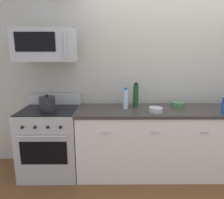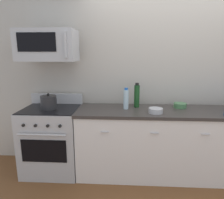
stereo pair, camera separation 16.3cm
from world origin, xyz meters
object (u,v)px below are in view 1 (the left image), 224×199
object	(u,v)px
microwave	(46,45)
bottle_wine_green	(136,95)
range_oven	(51,141)
bottle_water_clear	(126,99)
bowl_green_glaze	(178,104)
stockpot	(47,103)
bowl_steel_prep	(156,110)

from	to	relation	value
microwave	bottle_wine_green	size ratio (longest dim) A/B	2.20
range_oven	bottle_water_clear	distance (m)	1.18
bowl_green_glaze	stockpot	size ratio (longest dim) A/B	0.80
microwave	bottle_wine_green	xyz separation A→B (m)	(1.18, 0.10, -0.67)
range_oven	bottle_water_clear	bearing A→B (deg)	1.76
bowl_green_glaze	range_oven	bearing A→B (deg)	-175.72
bottle_wine_green	stockpot	size ratio (longest dim) A/B	1.56
bottle_wine_green	bowl_steel_prep	xyz separation A→B (m)	(0.22, -0.29, -0.13)
bottle_water_clear	bottle_wine_green	world-z (taller)	bottle_wine_green
bottle_water_clear	stockpot	size ratio (longest dim) A/B	1.32
bottle_wine_green	bottle_water_clear	bearing A→B (deg)	-143.43
bottle_wine_green	bowl_green_glaze	bearing A→B (deg)	-0.98
microwave	bowl_green_glaze	size ratio (longest dim) A/B	4.31
microwave	bottle_water_clear	distance (m)	1.24
bottle_wine_green	bowl_steel_prep	world-z (taller)	bottle_wine_green
stockpot	bottle_wine_green	bearing A→B (deg)	9.46
range_oven	bottle_water_clear	size ratio (longest dim) A/B	3.74
range_oven	bottle_wine_green	size ratio (longest dim) A/B	3.16
range_oven	bowl_steel_prep	size ratio (longest dim) A/B	6.05
microwave	bowl_green_glaze	xyz separation A→B (m)	(1.77, 0.09, -0.80)
bowl_green_glaze	stockpot	bearing A→B (deg)	-174.01
range_oven	bottle_water_clear	xyz separation A→B (m)	(1.03, 0.03, 0.59)
bottle_water_clear	bowl_steel_prep	bearing A→B (deg)	-25.62
range_oven	bottle_water_clear	world-z (taller)	bottle_water_clear
bowl_steel_prep	stockpot	world-z (taller)	stockpot
bowl_steel_prep	bowl_green_glaze	world-z (taller)	bowl_green_glaze
range_oven	microwave	bearing A→B (deg)	89.71
bottle_water_clear	bowl_green_glaze	xyz separation A→B (m)	(0.74, 0.10, -0.10)
bottle_water_clear	bottle_wine_green	bearing A→B (deg)	36.57
bottle_wine_green	stockpot	xyz separation A→B (m)	(-1.18, -0.20, -0.07)
bottle_wine_green	range_oven	bearing A→B (deg)	-173.09
bowl_green_glaze	stockpot	world-z (taller)	stockpot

